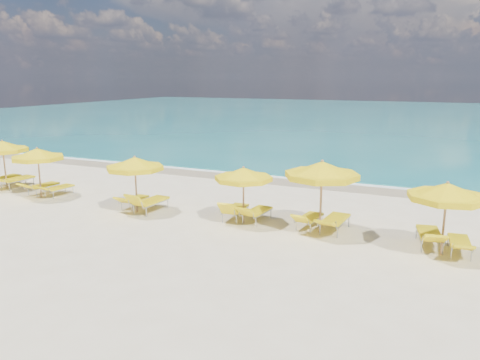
% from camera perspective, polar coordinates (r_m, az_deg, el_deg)
% --- Properties ---
extents(ground_plane, '(120.00, 120.00, 0.00)m').
position_cam_1_polar(ground_plane, '(17.22, -2.06, -4.89)').
color(ground_plane, beige).
extents(ocean, '(120.00, 80.00, 0.30)m').
position_cam_1_polar(ocean, '(63.35, 17.70, 7.25)').
color(ocean, '#136A6D').
rests_on(ocean, ground).
extents(wet_sand_band, '(120.00, 2.60, 0.01)m').
position_cam_1_polar(wet_sand_band, '(23.86, 5.83, -0.02)').
color(wet_sand_band, tan).
rests_on(wet_sand_band, ground).
extents(foam_line, '(120.00, 1.20, 0.03)m').
position_cam_1_polar(foam_line, '(24.60, 6.43, 0.35)').
color(foam_line, white).
rests_on(foam_line, ground).
extents(whitecap_near, '(14.00, 0.36, 0.05)m').
position_cam_1_polar(whitecap_near, '(34.78, 1.49, 3.98)').
color(whitecap_near, white).
rests_on(whitecap_near, ground).
extents(whitecap_far, '(18.00, 0.30, 0.05)m').
position_cam_1_polar(whitecap_far, '(39.06, 25.11, 3.74)').
color(whitecap_far, white).
rests_on(whitecap_far, ground).
extents(umbrella_1, '(2.49, 2.49, 2.29)m').
position_cam_1_polar(umbrella_1, '(24.44, -26.97, 3.63)').
color(umbrella_1, '#A27751').
rests_on(umbrella_1, ground).
extents(umbrella_2, '(2.77, 2.77, 2.22)m').
position_cam_1_polar(umbrella_2, '(21.78, -23.46, 2.87)').
color(umbrella_2, '#A27751').
rests_on(umbrella_2, ground).
extents(umbrella_3, '(2.88, 2.88, 2.22)m').
position_cam_1_polar(umbrella_3, '(18.20, -12.70, 1.90)').
color(umbrella_3, '#A27751').
rests_on(umbrella_3, ground).
extents(umbrella_4, '(2.57, 2.57, 2.08)m').
position_cam_1_polar(umbrella_4, '(16.40, 0.43, 0.65)').
color(umbrella_4, '#A27751').
rests_on(umbrella_4, ground).
extents(umbrella_5, '(2.70, 2.70, 2.50)m').
position_cam_1_polar(umbrella_5, '(15.54, 9.96, 1.14)').
color(umbrella_5, '#A27751').
rests_on(umbrella_5, ground).
extents(umbrella_6, '(2.54, 2.54, 2.24)m').
position_cam_1_polar(umbrella_6, '(14.61, 23.91, -1.38)').
color(umbrella_6, '#A27751').
rests_on(umbrella_6, ground).
extents(lounger_1_left, '(0.70, 1.97, 0.70)m').
position_cam_1_polar(lounger_1_left, '(25.24, -26.84, -0.10)').
color(lounger_1_left, '#A5A8AD').
rests_on(lounger_1_left, ground).
extents(lounger_1_right, '(0.79, 2.09, 0.74)m').
position_cam_1_polar(lounger_1_right, '(24.51, -25.57, -0.29)').
color(lounger_1_right, '#A5A8AD').
rests_on(lounger_1_right, ground).
extents(lounger_2_left, '(0.74, 1.88, 0.69)m').
position_cam_1_polar(lounger_2_left, '(22.78, -22.92, -1.00)').
color(lounger_2_left, '#A5A8AD').
rests_on(lounger_2_left, ground).
extents(lounger_2_right, '(0.66, 1.77, 0.64)m').
position_cam_1_polar(lounger_2_right, '(22.16, -21.25, -1.25)').
color(lounger_2_right, '#A5A8AD').
rests_on(lounger_2_right, ground).
extents(lounger_3_left, '(0.57, 1.68, 0.66)m').
position_cam_1_polar(lounger_3_left, '(19.25, -12.76, -2.70)').
color(lounger_3_left, '#A5A8AD').
rests_on(lounger_3_left, ground).
extents(lounger_3_right, '(0.80, 2.01, 0.95)m').
position_cam_1_polar(lounger_3_right, '(18.49, -10.87, -3.08)').
color(lounger_3_right, '#A5A8AD').
rests_on(lounger_3_right, ground).
extents(lounger_4_left, '(0.71, 1.79, 0.88)m').
position_cam_1_polar(lounger_4_left, '(17.25, -0.61, -4.06)').
color(lounger_4_left, '#A5A8AD').
rests_on(lounger_4_left, ground).
extents(lounger_4_right, '(0.78, 1.86, 0.79)m').
position_cam_1_polar(lounger_4_right, '(17.00, 2.02, -4.34)').
color(lounger_4_right, '#A5A8AD').
rests_on(lounger_4_right, ground).
extents(lounger_5_left, '(0.75, 1.78, 0.73)m').
position_cam_1_polar(lounger_5_left, '(16.47, 8.43, -5.07)').
color(lounger_5_left, '#A5A8AD').
rests_on(lounger_5_left, ground).
extents(lounger_5_right, '(0.82, 2.11, 0.74)m').
position_cam_1_polar(lounger_5_right, '(16.22, 11.43, -5.35)').
color(lounger_5_right, '#A5A8AD').
rests_on(lounger_5_right, ground).
extents(lounger_6_left, '(1.01, 2.11, 0.81)m').
position_cam_1_polar(lounger_6_left, '(15.63, 22.08, -6.72)').
color(lounger_6_left, '#A5A8AD').
rests_on(lounger_6_left, ground).
extents(lounger_6_right, '(0.74, 1.85, 0.66)m').
position_cam_1_polar(lounger_6_right, '(15.41, 25.17, -7.40)').
color(lounger_6_right, '#A5A8AD').
rests_on(lounger_6_right, ground).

